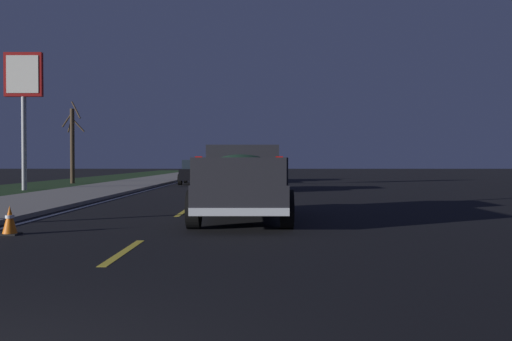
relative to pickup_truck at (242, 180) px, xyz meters
name	(u,v)px	position (x,y,z in m)	size (l,w,h in m)	color
ground	(221,187)	(16.84, 1.75, -0.98)	(144.00, 144.00, 0.00)	black
sidewalk_shoulder	(122,186)	(16.84, 7.45, -0.92)	(108.00, 4.00, 0.12)	gray
grass_verge	(35,187)	(16.84, 12.45, -0.98)	(108.00, 6.00, 0.01)	#1E3819
lane_markings	(183,185)	(19.16, 4.30, -0.98)	(108.00, 3.54, 0.01)	yellow
pickup_truck	(242,180)	(0.00, 0.00, 0.00)	(5.44, 2.31, 1.87)	#232328
sedan_tan	(255,175)	(13.14, -0.22, -0.20)	(4.41, 2.04, 1.54)	#9E845B
sedan_black	(197,172)	(20.49, 3.58, -0.20)	(4.45, 2.10, 1.54)	black
sedan_silver	(252,170)	(25.36, 0.14, -0.20)	(4.40, 2.02, 1.54)	#B2B5BA
gas_price_sign	(24,87)	(13.08, 11.36, 4.19)	(0.27, 1.90, 6.88)	#99999E
bare_tree_far	(72,143)	(21.16, 11.81, 1.66)	(0.96, 1.56, 5.38)	#423323
traffic_cone_near	(10,220)	(-2.80, 4.51, -0.70)	(0.36, 0.36, 0.58)	black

